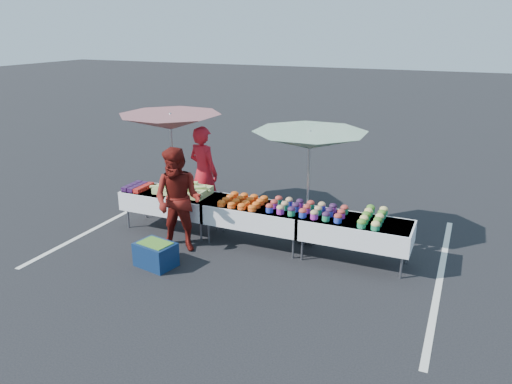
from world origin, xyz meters
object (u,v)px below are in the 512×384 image
at_px(table_right, 355,230).
at_px(vendor, 204,173).
at_px(table_center, 256,214).
at_px(customer, 178,200).
at_px(table_left, 171,201).
at_px(umbrella_right, 310,141).
at_px(storage_bin, 156,254).
at_px(umbrella_left, 171,123).

bearing_deg(table_right, vendor, 165.89).
relative_size(table_center, customer, 1.01).
relative_size(table_left, table_right, 1.00).
bearing_deg(vendor, umbrella_right, -173.15).
bearing_deg(umbrella_right, customer, -147.14).
bearing_deg(customer, storage_bin, -96.99).
height_order(vendor, umbrella_right, umbrella_right).
height_order(vendor, customer, vendor).
bearing_deg(storage_bin, customer, 99.49).
distance_m(table_right, vendor, 3.46).
xyz_separation_m(customer, storage_bin, (-0.02, -0.72, -0.71)).
relative_size(table_right, customer, 1.01).
height_order(table_left, umbrella_right, umbrella_right).
distance_m(table_center, table_right, 1.80).
height_order(table_center, umbrella_right, umbrella_right).
bearing_deg(umbrella_left, table_left, -61.38).
xyz_separation_m(vendor, customer, (0.38, -1.59, -0.03)).
bearing_deg(table_right, umbrella_left, 168.79).
bearing_deg(customer, umbrella_left, 119.75).
height_order(umbrella_left, storage_bin, umbrella_left).
height_order(customer, storage_bin, customer).
height_order(table_right, customer, customer).
bearing_deg(customer, table_center, 27.83).
relative_size(table_center, storage_bin, 2.62).
relative_size(vendor, umbrella_right, 0.72).
height_order(umbrella_left, umbrella_right, umbrella_left).
xyz_separation_m(table_right, umbrella_right, (-1.00, 0.51, 1.31)).
bearing_deg(umbrella_left, umbrella_right, -5.47).
xyz_separation_m(table_left, storage_bin, (0.63, -1.47, -0.37)).
xyz_separation_m(vendor, umbrella_left, (-0.70, -0.04, 0.98)).
height_order(table_left, table_center, same).
xyz_separation_m(table_left, umbrella_left, (-0.44, 0.80, 1.35)).
distance_m(vendor, storage_bin, 2.45).
distance_m(vendor, umbrella_left, 1.21).
xyz_separation_m(table_center, customer, (-1.15, -0.75, 0.34)).
height_order(table_right, storage_bin, table_right).
bearing_deg(vendor, customer, 118.48).
relative_size(customer, storage_bin, 2.61).
relative_size(table_center, umbrella_right, 0.70).
xyz_separation_m(vendor, storage_bin, (0.36, -2.31, -0.74)).
relative_size(vendor, storage_bin, 2.70).
bearing_deg(vendor, table_right, -179.23).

